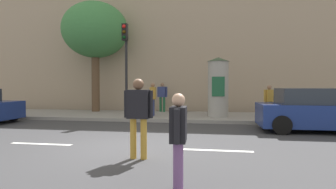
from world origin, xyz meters
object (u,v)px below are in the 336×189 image
object	(u,v)px
pedestrian_tallest	(178,134)
parked_car_silver	(316,111)
pedestrian_near_pole	(269,99)
pedestrian_with_backpack	(162,95)
street_tree	(95,31)
pedestrian_in_light_jacket	(153,96)
traffic_light	(126,55)
pedestrian_with_bag	(138,111)
poster_column	(218,87)

from	to	relation	value
pedestrian_tallest	parked_car_silver	bearing A→B (deg)	57.26
pedestrian_near_pole	pedestrian_tallest	bearing A→B (deg)	-108.38
pedestrian_with_backpack	street_tree	bearing A→B (deg)	-173.92
pedestrian_in_light_jacket	traffic_light	bearing A→B (deg)	-133.52
traffic_light	street_tree	bearing A→B (deg)	133.16
street_tree	pedestrian_near_pole	size ratio (longest dim) A/B	4.15
street_tree	parked_car_silver	size ratio (longest dim) A/B	1.54
pedestrian_with_bag	pedestrian_near_pole	size ratio (longest dim) A/B	1.18
pedestrian_with_backpack	parked_car_silver	xyz separation A→B (m)	(6.46, -5.01, -0.38)
traffic_light	pedestrian_with_bag	xyz separation A→B (m)	(2.34, -6.33, -1.96)
pedestrian_tallest	pedestrian_near_pole	world-z (taller)	pedestrian_near_pole
traffic_light	pedestrian_with_bag	world-z (taller)	traffic_light
street_tree	pedestrian_with_bag	bearing A→B (deg)	-61.25
street_tree	pedestrian_in_light_jacket	bearing A→B (deg)	-26.05
traffic_light	pedestrian_near_pole	xyz separation A→B (m)	(6.41, 0.86, -1.99)
pedestrian_in_light_jacket	pedestrian_with_bag	bearing A→B (deg)	-79.93
traffic_light	pedestrian_with_bag	bearing A→B (deg)	-69.72
traffic_light	pedestrian_tallest	bearing A→B (deg)	-66.83
pedestrian_in_light_jacket	parked_car_silver	distance (m)	7.09
street_tree	pedestrian_in_light_jacket	xyz separation A→B (m)	(3.76, -1.84, -3.65)
pedestrian_tallest	parked_car_silver	distance (m)	7.57
pedestrian_tallest	pedestrian_with_bag	size ratio (longest dim) A/B	0.85
pedestrian_in_light_jacket	poster_column	bearing A→B (deg)	1.60
poster_column	pedestrian_in_light_jacket	world-z (taller)	poster_column
traffic_light	pedestrian_tallest	xyz separation A→B (m)	(3.45, -8.06, -2.15)
poster_column	pedestrian_with_backpack	size ratio (longest dim) A/B	1.71
street_tree	pedestrian_tallest	size ratio (longest dim) A/B	4.14
poster_column	pedestrian_near_pole	xyz separation A→B (m)	(2.26, -0.30, -0.55)
pedestrian_with_backpack	parked_car_silver	distance (m)	8.19
street_tree	pedestrian_tallest	bearing A→B (deg)	-60.60
pedestrian_near_pole	pedestrian_in_light_jacket	xyz separation A→B (m)	(-5.39, 0.21, 0.08)
poster_column	pedestrian_with_backpack	world-z (taller)	poster_column
poster_column	parked_car_silver	bearing A→B (deg)	-40.18
pedestrian_tallest	parked_car_silver	world-z (taller)	parked_car_silver
traffic_light	pedestrian_with_backpack	distance (m)	3.97
pedestrian_tallest	street_tree	bearing A→B (deg)	119.40
traffic_light	pedestrian_in_light_jacket	distance (m)	2.42
poster_column	pedestrian_tallest	distance (m)	9.28
pedestrian_near_pole	pedestrian_in_light_jacket	size ratio (longest dim) A/B	0.93
pedestrian_near_pole	pedestrian_in_light_jacket	world-z (taller)	pedestrian_in_light_jacket
pedestrian_tallest	pedestrian_in_light_jacket	xyz separation A→B (m)	(-2.43, 9.14, 0.23)
traffic_light	poster_column	bearing A→B (deg)	15.66
street_tree	pedestrian_near_pole	distance (m)	10.09
traffic_light	street_tree	xyz separation A→B (m)	(-2.73, 2.91, 1.74)
parked_car_silver	poster_column	bearing A→B (deg)	139.82
pedestrian_tallest	pedestrian_near_pole	bearing A→B (deg)	71.62
poster_column	pedestrian_with_bag	distance (m)	7.73
poster_column	pedestrian_near_pole	bearing A→B (deg)	-7.64
poster_column	pedestrian_with_bag	world-z (taller)	poster_column
poster_column	pedestrian_near_pole	world-z (taller)	poster_column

